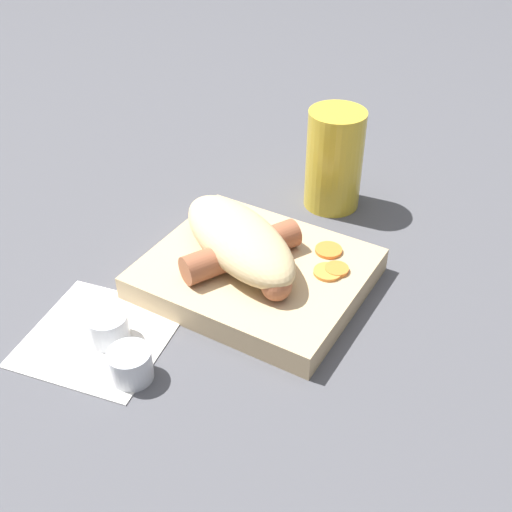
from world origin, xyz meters
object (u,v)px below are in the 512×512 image
at_px(sausage, 242,251).
at_px(drink_glass, 332,159).
at_px(food_tray, 256,274).
at_px(condiment_cup_far, 131,366).
at_px(bread_roll, 239,240).
at_px(condiment_cup_near, 108,329).

distance_m(sausage, drink_glass, 0.20).
xyz_separation_m(food_tray, drink_glass, (0.00, -0.19, 0.05)).
relative_size(food_tray, condiment_cup_far, 5.58).
height_order(bread_roll, drink_glass, drink_glass).
height_order(food_tray, condiment_cup_far, condiment_cup_far).
height_order(sausage, condiment_cup_near, sausage).
bearing_deg(condiment_cup_near, drink_glass, -102.71).
bearing_deg(drink_glass, bread_roll, 84.74).
distance_m(condiment_cup_near, condiment_cup_far, 0.06).
xyz_separation_m(food_tray, condiment_cup_near, (0.08, 0.15, -0.00)).
bearing_deg(sausage, food_tray, -154.04).
xyz_separation_m(condiment_cup_far, drink_glass, (-0.03, -0.36, 0.05)).
relative_size(sausage, drink_glass, 1.17).
bearing_deg(condiment_cup_far, food_tray, -99.70).
distance_m(food_tray, drink_glass, 0.20).
relative_size(bread_roll, sausage, 1.31).
bearing_deg(food_tray, condiment_cup_near, 61.67).
height_order(bread_roll, condiment_cup_near, bread_roll).
bearing_deg(bread_roll, drink_glass, -95.26).
xyz_separation_m(condiment_cup_near, condiment_cup_far, (-0.05, 0.03, 0.00)).
height_order(food_tray, drink_glass, drink_glass).
relative_size(bread_roll, drink_glass, 1.54).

